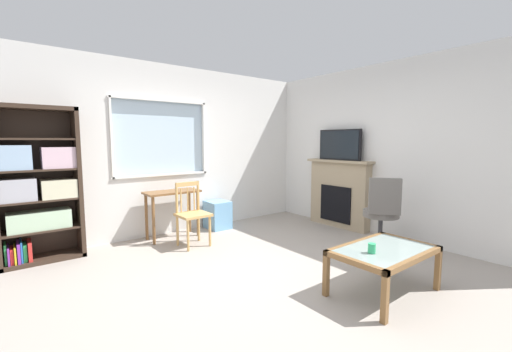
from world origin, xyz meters
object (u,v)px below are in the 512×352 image
object	(u,v)px
sippy_cup	(372,248)
wooden_chair	(192,213)
plastic_drawer_unit	(217,215)
tv	(340,145)
bookshelf	(38,188)
desk_under_window	(172,200)
coffee_table	(384,254)
office_chair	(382,210)
fireplace	(339,193)

from	to	relation	value
sippy_cup	wooden_chair	bearing A→B (deg)	103.16
plastic_drawer_unit	tv	size ratio (longest dim) A/B	0.56
bookshelf	desk_under_window	distance (m)	1.72
wooden_chair	coffee_table	xyz separation A→B (m)	(0.79, -2.47, -0.08)
wooden_chair	office_chair	xyz separation A→B (m)	(1.96, -1.75, 0.09)
wooden_chair	coffee_table	distance (m)	2.60
wooden_chair	sippy_cup	world-z (taller)	wooden_chair
office_chair	sippy_cup	size ratio (longest dim) A/B	11.11
office_chair	sippy_cup	bearing A→B (deg)	-152.61
wooden_chair	fireplace	world-z (taller)	fireplace
fireplace	coffee_table	distance (m)	2.51
wooden_chair	coffee_table	world-z (taller)	wooden_chair
coffee_table	desk_under_window	bearing A→B (deg)	106.07
desk_under_window	bookshelf	bearing A→B (deg)	176.27
desk_under_window	tv	size ratio (longest dim) A/B	0.97
desk_under_window	fireplace	size ratio (longest dim) A/B	0.66
plastic_drawer_unit	sippy_cup	xyz separation A→B (m)	(-0.18, -3.04, 0.26)
bookshelf	plastic_drawer_unit	bearing A→B (deg)	-1.36
sippy_cup	plastic_drawer_unit	bearing A→B (deg)	86.58
plastic_drawer_unit	tv	xyz separation A→B (m)	(1.71, -1.20, 1.19)
fireplace	office_chair	size ratio (longest dim) A/B	1.23
bookshelf	coffee_table	bearing A→B (deg)	-50.63
desk_under_window	office_chair	xyz separation A→B (m)	(2.03, -2.27, -0.03)
desk_under_window	sippy_cup	size ratio (longest dim) A/B	8.98
wooden_chair	office_chair	world-z (taller)	office_chair
bookshelf	coffee_table	size ratio (longest dim) A/B	1.86
plastic_drawer_unit	bookshelf	bearing A→B (deg)	178.64
fireplace	office_chair	bearing A→B (deg)	-114.84
plastic_drawer_unit	office_chair	distance (m)	2.63
bookshelf	plastic_drawer_unit	distance (m)	2.60
bookshelf	wooden_chair	distance (m)	1.91
desk_under_window	sippy_cup	bearing A→B (deg)	-77.80
wooden_chair	tv	size ratio (longest dim) A/B	1.09
bookshelf	office_chair	xyz separation A→B (m)	(3.71, -2.38, -0.36)
desk_under_window	coffee_table	distance (m)	3.11
bookshelf	wooden_chair	bearing A→B (deg)	-19.63
bookshelf	fireplace	size ratio (longest dim) A/B	1.54
bookshelf	sippy_cup	distance (m)	3.90
plastic_drawer_unit	sippy_cup	world-z (taller)	sippy_cup
bookshelf	desk_under_window	bearing A→B (deg)	-3.73
bookshelf	sippy_cup	size ratio (longest dim) A/B	21.12
tv	bookshelf	bearing A→B (deg)	163.39
fireplace	sippy_cup	bearing A→B (deg)	-136.00
bookshelf	wooden_chair	world-z (taller)	bookshelf
bookshelf	coffee_table	distance (m)	4.04
bookshelf	desk_under_window	world-z (taller)	bookshelf
coffee_table	wooden_chair	bearing A→B (deg)	107.78
office_chair	coffee_table	bearing A→B (deg)	-148.49
desk_under_window	tv	world-z (taller)	tv
office_chair	coffee_table	distance (m)	1.38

